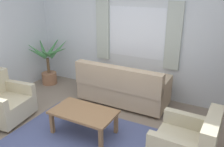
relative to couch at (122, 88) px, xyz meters
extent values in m
plane|color=gray|center=(0.02, -1.57, -0.37)|extent=(6.24, 6.24, 0.00)
cube|color=silver|center=(0.02, 0.69, 0.93)|extent=(5.32, 0.12, 2.60)
cube|color=white|center=(0.02, 0.63, 1.08)|extent=(1.30, 0.01, 1.10)
cube|color=#B2BCB2|center=(-0.81, 0.60, 1.08)|extent=(0.32, 0.06, 1.40)
cube|color=#B2BCB2|center=(0.85, 0.60, 1.08)|extent=(0.32, 0.06, 1.40)
cube|color=#4C5684|center=(0.02, -1.57, -0.36)|extent=(2.51, 1.93, 0.01)
cube|color=tan|center=(0.00, 0.07, -0.12)|extent=(1.90, 0.80, 0.38)
cube|color=tan|center=(0.00, -0.25, 0.31)|extent=(1.90, 0.20, 0.48)
cube|color=tan|center=(0.87, 0.07, 0.19)|extent=(0.16, 0.80, 0.24)
cube|color=tan|center=(-0.87, 0.07, 0.19)|extent=(0.16, 0.80, 0.24)
cylinder|color=olive|center=(0.85, 0.37, -0.34)|extent=(0.06, 0.06, 0.06)
cylinder|color=olive|center=(-0.85, 0.37, -0.34)|extent=(0.06, 0.06, 0.06)
cylinder|color=olive|center=(0.85, -0.23, -0.34)|extent=(0.06, 0.06, 0.06)
cylinder|color=olive|center=(-0.85, -0.23, -0.34)|extent=(0.06, 0.06, 0.06)
cube|color=#BCB293|center=(-1.68, -1.62, -0.13)|extent=(0.90, 0.93, 0.36)
cube|color=#BCB293|center=(-1.73, -1.26, 0.16)|extent=(0.81, 0.22, 0.22)
cylinder|color=olive|center=(-1.32, -1.91, -0.34)|extent=(0.05, 0.05, 0.06)
cylinder|color=olive|center=(-1.41, -1.24, -0.34)|extent=(0.05, 0.05, 0.06)
cylinder|color=olive|center=(-2.04, -1.32, -0.34)|extent=(0.05, 0.05, 0.06)
cube|color=#BCB293|center=(1.90, -1.30, 0.28)|extent=(0.21, 0.85, 0.46)
cube|color=#BCB293|center=(1.58, -0.93, 0.16)|extent=(0.80, 0.15, 0.22)
cylinder|color=olive|center=(1.26, -0.94, -0.34)|extent=(0.05, 0.05, 0.06)
cube|color=olive|center=(-0.11, -1.31, 0.05)|extent=(1.10, 0.64, 0.04)
cube|color=olive|center=(-0.60, -1.57, -0.17)|extent=(0.06, 0.06, 0.40)
cube|color=olive|center=(0.38, -1.57, -0.17)|extent=(0.06, 0.06, 0.40)
cube|color=olive|center=(-0.60, -1.05, -0.17)|extent=(0.06, 0.06, 0.40)
cube|color=olive|center=(0.38, -1.05, -0.17)|extent=(0.06, 0.06, 0.40)
cylinder|color=#9E6B4C|center=(-2.16, 0.11, -0.22)|extent=(0.38, 0.38, 0.30)
cylinder|color=brown|center=(-2.16, 0.11, 0.13)|extent=(0.07, 0.07, 0.40)
cone|color=#47894C|center=(-1.87, 0.15, 0.53)|extent=(0.59, 0.20, 0.31)
cone|color=#47894C|center=(-1.97, 0.35, 0.54)|extent=(0.36, 0.48, 0.50)
cone|color=#47894C|center=(-2.21, 0.45, 0.56)|extent=(0.17, 0.62, 0.46)
cone|color=#47894C|center=(-2.45, 0.27, 0.56)|extent=(0.55, 0.38, 0.51)
cone|color=#47894C|center=(-2.41, 0.01, 0.51)|extent=(0.48, 0.27, 0.43)
cone|color=#47894C|center=(-2.23, -0.15, 0.51)|extent=(0.21, 0.50, 0.41)
cone|color=#47894C|center=(-1.97, -0.14, 0.55)|extent=(0.36, 0.58, 0.40)
camera|label=1|loc=(1.98, -4.21, 2.11)|focal=38.20mm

